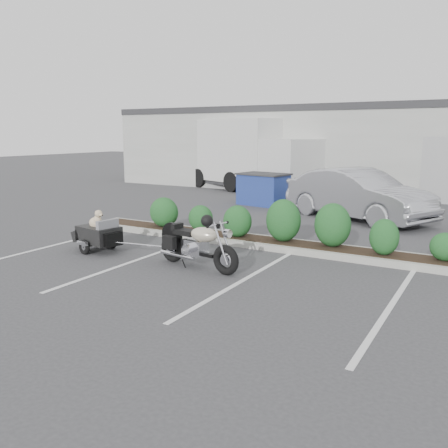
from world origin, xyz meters
The scene contains 8 objects.
ground centered at (0.00, 0.00, 0.00)m, with size 90.00×90.00×0.00m, color #38383A.
planter_kerb centered at (1.00, 2.20, 0.07)m, with size 12.00×1.00×0.15m, color #9E9E93.
building centered at (0.00, 17.00, 2.00)m, with size 26.00×10.00×4.00m, color #9EA099.
motorcycle centered at (-0.02, -0.31, 0.49)m, with size 2.11×0.85×1.22m.
pet_trailer centered at (-2.80, -0.29, 0.43)m, with size 1.71×0.97×1.01m.
sedan centered at (1.35, 6.94, 0.82)m, with size 1.73×4.95×1.63m, color #B7B8BF.
dumpster centered at (-2.62, 8.30, 0.62)m, with size 2.04×1.56×1.22m.
delivery_truck centered at (-5.07, 12.25, 1.62)m, with size 7.73×4.69×3.37m.
Camera 1 is at (5.21, -8.20, 2.76)m, focal length 38.00 mm.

